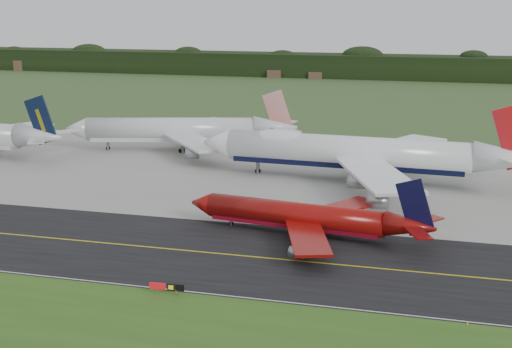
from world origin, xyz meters
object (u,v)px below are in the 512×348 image
at_px(taxiway_sign, 167,287).
at_px(jet_star_tail, 183,130).
at_px(jet_red_737, 308,217).
at_px(jet_ba_747, 358,153).

bearing_deg(taxiway_sign, jet_star_tail, 109.38).
relative_size(jet_red_737, jet_star_tail, 0.71).
bearing_deg(jet_ba_747, taxiway_sign, -103.60).
bearing_deg(jet_ba_747, jet_star_tail, 155.84).
bearing_deg(jet_red_737, jet_star_tail, 126.40).
bearing_deg(taxiway_sign, jet_ba_747, 76.40).
bearing_deg(jet_star_tail, jet_red_737, -53.60).
xyz_separation_m(jet_red_737, jet_star_tail, (-45.80, 62.12, 2.18)).
xyz_separation_m(jet_ba_747, jet_red_737, (-3.39, -40.05, -3.16)).
bearing_deg(jet_red_737, taxiway_sign, -114.40).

